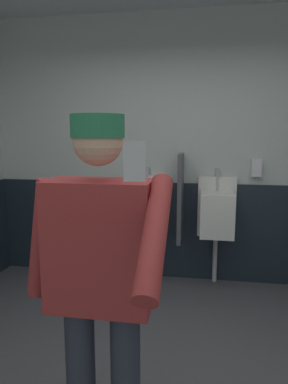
% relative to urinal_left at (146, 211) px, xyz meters
% --- Properties ---
extents(wall_back, '(4.76, 0.12, 2.84)m').
position_rel_urinal_left_xyz_m(wall_back, '(0.34, 0.22, 0.64)').
color(wall_back, silver).
rests_on(wall_back, ground_plane).
extents(wainscot_band_back, '(4.16, 0.03, 1.07)m').
position_rel_urinal_left_xyz_m(wainscot_band_back, '(0.34, 0.14, -0.24)').
color(wainscot_band_back, '#19232D').
rests_on(wainscot_band_back, ground_plane).
extents(urinal_left, '(0.40, 0.34, 1.24)m').
position_rel_urinal_left_xyz_m(urinal_left, '(0.00, 0.00, 0.00)').
color(urinal_left, white).
rests_on(urinal_left, ground_plane).
extents(urinal_middle, '(0.40, 0.34, 1.24)m').
position_rel_urinal_left_xyz_m(urinal_middle, '(0.75, 0.00, 0.00)').
color(urinal_middle, white).
rests_on(urinal_middle, ground_plane).
extents(privacy_divider_panel, '(0.04, 0.40, 0.90)m').
position_rel_urinal_left_xyz_m(privacy_divider_panel, '(0.37, -0.07, 0.17)').
color(privacy_divider_panel, '#4C4C51').
extents(person, '(0.68, 0.60, 1.68)m').
position_rel_urinal_left_xyz_m(person, '(0.15, -2.17, 0.21)').
color(person, '#2D3342').
rests_on(person, ground_plane).
extents(cell_phone, '(0.06, 0.03, 0.11)m').
position_rel_urinal_left_xyz_m(cell_phone, '(0.41, -2.67, 0.75)').
color(cell_phone, silver).
extents(soap_dispenser, '(0.10, 0.07, 0.18)m').
position_rel_urinal_left_xyz_m(soap_dispenser, '(1.14, 0.12, 0.47)').
color(soap_dispenser, silver).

